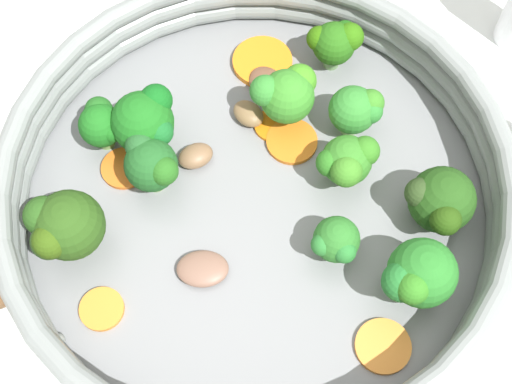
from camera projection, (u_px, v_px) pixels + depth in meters
name	position (u px, v px, depth m)	size (l,w,h in m)	color
ground_plane	(256.00, 209.00, 0.52)	(4.00, 4.00, 0.00)	white
skillet	(256.00, 205.00, 0.51)	(0.34, 0.34, 0.01)	gray
skillet_rim_wall	(256.00, 186.00, 0.49)	(0.35, 0.35, 0.05)	gray
skillet_rivet_left	(24.00, 226.00, 0.49)	(0.01, 0.01, 0.01)	gray
skillet_rivet_right	(58.00, 340.00, 0.46)	(0.01, 0.01, 0.01)	gray
carrot_slice_0	(262.00, 62.00, 0.56)	(0.05, 0.05, 0.01)	orange
carrot_slice_1	(102.00, 309.00, 0.47)	(0.03, 0.03, 0.00)	orange
carrot_slice_2	(292.00, 141.00, 0.53)	(0.04, 0.04, 0.00)	orange
carrot_slice_3	(273.00, 125.00, 0.53)	(0.03, 0.03, 0.00)	orange
carrot_slice_4	(279.00, 80.00, 0.55)	(0.03, 0.03, 0.00)	orange
carrot_slice_5	(124.00, 168.00, 0.52)	(0.03, 0.03, 0.00)	orange
carrot_slice_6	(383.00, 346.00, 0.46)	(0.04, 0.04, 0.00)	orange
broccoli_floret_0	(145.00, 121.00, 0.50)	(0.05, 0.05, 0.05)	#7EA44F
broccoli_floret_1	(336.00, 242.00, 0.47)	(0.03, 0.03, 0.04)	#678E52
broccoli_floret_2	(357.00, 110.00, 0.51)	(0.04, 0.04, 0.04)	#8AB164
broccoli_floret_3	(63.00, 227.00, 0.46)	(0.05, 0.05, 0.06)	#6F9852
broccoli_floret_4	(151.00, 164.00, 0.49)	(0.04, 0.04, 0.05)	#78995A
broccoli_floret_5	(287.00, 93.00, 0.51)	(0.04, 0.05, 0.05)	#669655
broccoli_floret_6	(336.00, 41.00, 0.54)	(0.04, 0.04, 0.04)	#668C55
broccoli_floret_7	(440.00, 204.00, 0.47)	(0.05, 0.05, 0.05)	#759B53
broccoli_floret_8	(102.00, 123.00, 0.51)	(0.04, 0.03, 0.04)	#8AB65D
broccoli_floret_9	(418.00, 276.00, 0.45)	(0.05, 0.05, 0.06)	#7EA34E
broccoli_floret_10	(347.00, 162.00, 0.49)	(0.04, 0.04, 0.04)	#60884C
mushroom_piece_0	(196.00, 156.00, 0.52)	(0.03, 0.02, 0.01)	brown
mushroom_piece_1	(203.00, 269.00, 0.48)	(0.04, 0.03, 0.01)	#805D4B
mushroom_piece_2	(262.00, 84.00, 0.54)	(0.04, 0.03, 0.01)	brown
mushroom_piece_3	(248.00, 114.00, 0.53)	(0.03, 0.02, 0.01)	olive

